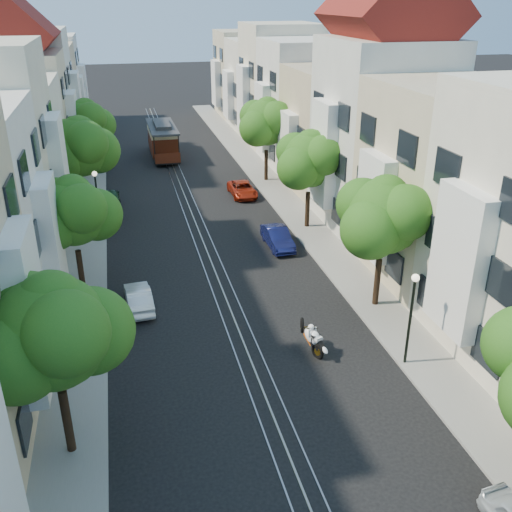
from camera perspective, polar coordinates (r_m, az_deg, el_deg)
ground at (r=44.69m, az=-7.03°, el=5.74°), size 200.00×200.00×0.00m
sidewalk_east at (r=45.99m, az=2.01°, el=6.53°), size 2.50×80.00×0.12m
sidewalk_west at (r=44.52m, az=-16.35°, el=4.91°), size 2.50×80.00×0.12m
rail_left at (r=44.64m, az=-7.73°, el=5.69°), size 0.06×80.00×0.02m
rail_slot at (r=44.69m, az=-7.03°, el=5.75°), size 0.06×80.00×0.02m
rail_right at (r=44.75m, az=-6.33°, el=5.81°), size 0.06×80.00×0.02m
lane_line at (r=44.69m, az=-7.03°, el=5.74°), size 0.08×80.00×0.01m
townhouses_east at (r=46.03m, az=7.83°, el=12.94°), size 7.75×72.00×12.00m
townhouses_west at (r=43.62m, az=-23.28°, el=10.42°), size 7.75×72.00×11.76m
tree_e_b at (r=27.64m, az=12.75°, el=3.72°), size 4.93×4.08×6.68m
tree_e_c at (r=37.35m, az=5.45°, el=9.43°), size 4.84×3.99×6.52m
tree_e_d at (r=47.55m, az=1.13°, el=13.14°), size 5.01×4.16×6.85m
tree_w_a at (r=18.87m, az=-19.54°, el=-7.43°), size 4.93×4.08×6.68m
tree_w_b at (r=29.87m, az=-17.75°, el=4.04°), size 4.72×3.87×6.27m
tree_w_c at (r=40.23m, az=-17.15°, el=10.25°), size 5.13×4.28×7.09m
tree_w_d at (r=51.07m, az=-16.63°, el=12.64°), size 4.84×3.99×6.52m
lamp_east at (r=24.02m, az=15.32°, el=-4.84°), size 0.32×0.32×4.16m
lamp_west at (r=37.91m, az=-15.63°, el=6.08°), size 0.32×0.32×4.16m
sportbike_rider at (r=25.05m, az=5.62°, el=-8.09°), size 0.82×1.75×1.53m
cable_car at (r=56.58m, az=-9.31°, el=11.53°), size 2.58×8.04×3.08m
parked_car_e_mid at (r=35.42m, az=2.18°, el=1.83°), size 1.37×3.73×1.22m
parked_car_e_far at (r=44.80m, az=-1.37°, el=6.69°), size 1.87×3.94×1.08m
parked_car_w_mid at (r=29.09m, az=-11.65°, el=-4.13°), size 1.42×3.52×1.14m
parked_car_w_far at (r=44.46m, az=-14.30°, el=5.81°), size 1.41×3.30×1.11m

